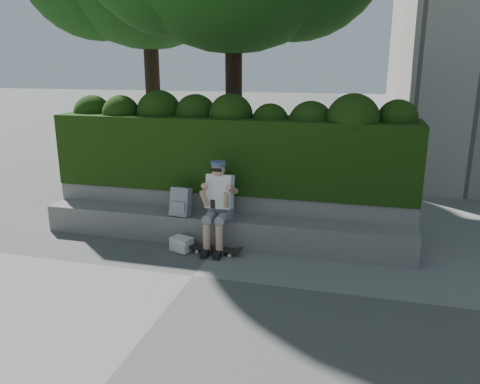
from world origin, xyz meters
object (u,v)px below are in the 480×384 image
(skateboard, at_px, (215,249))
(backpack_ground, at_px, (182,244))
(person, at_px, (219,202))
(backpack_plaid, at_px, (181,202))

(skateboard, relative_size, backpack_ground, 2.40)
(person, distance_m, backpack_plaid, 0.67)
(person, distance_m, backpack_ground, 0.87)
(person, xyz_separation_m, skateboard, (0.00, -0.23, -0.69))
(person, bearing_deg, backpack_ground, -155.21)
(skateboard, relative_size, backpack_plaid, 1.67)
(person, relative_size, backpack_plaid, 3.05)
(person, distance_m, skateboard, 0.72)
(backpack_plaid, distance_m, backpack_ground, 0.67)
(skateboard, bearing_deg, backpack_ground, -176.67)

